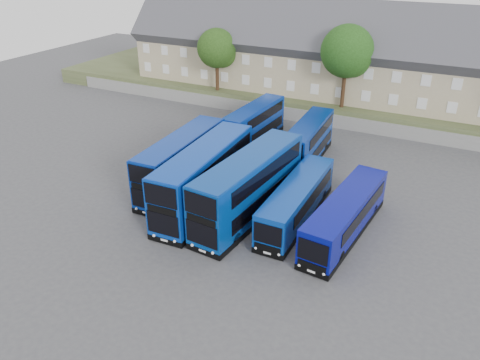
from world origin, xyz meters
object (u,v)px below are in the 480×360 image
at_px(dd_front_left, 182,163).
at_px(dd_front_mid, 205,178).
at_px(tree_west, 218,50).
at_px(tree_mid, 348,53).
at_px(coach_east_a, 296,202).

bearing_deg(dd_front_left, dd_front_mid, -31.90).
relative_size(tree_west, tree_mid, 0.83).
bearing_deg(coach_east_a, dd_front_mid, -170.49).
xyz_separation_m(dd_front_left, coach_east_a, (10.63, -0.67, -0.73)).
xyz_separation_m(dd_front_left, dd_front_mid, (3.38, -1.93, 0.19)).
xyz_separation_m(dd_front_left, tree_mid, (7.96, 21.45, 5.85)).
bearing_deg(dd_front_mid, coach_east_a, 7.53).
bearing_deg(coach_east_a, tree_mid, 96.55).
distance_m(dd_front_left, tree_mid, 23.62).
relative_size(dd_front_left, tree_mid, 1.25).
bearing_deg(coach_east_a, tree_west, 130.47).
relative_size(dd_front_left, dd_front_mid, 0.92).
relative_size(dd_front_left, tree_west, 1.50).
xyz_separation_m(dd_front_mid, coach_east_a, (7.25, 1.26, -0.93)).
xyz_separation_m(coach_east_a, tree_mid, (-2.67, 22.12, 6.58)).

